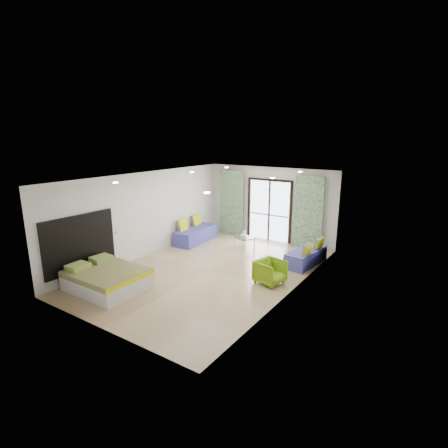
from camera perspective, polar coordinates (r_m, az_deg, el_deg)
The scene contains 24 objects.
floor at distance 10.19m, azimuth -2.27°, elevation -7.60°, with size 5.00×7.50×0.01m, color #9C7D5D, non-canonical shape.
ceiling at distance 9.52m, azimuth -2.43°, elevation 7.65°, with size 5.00×7.50×0.01m, color silver, non-canonical shape.
wall_back at distance 12.92m, azimuth 7.48°, elevation 3.24°, with size 5.00×0.01×2.70m, color silver, non-canonical shape.
wall_front at distance 7.23m, azimuth -20.21°, elevation -6.45°, with size 5.00×0.01×2.70m, color silver, non-canonical shape.
wall_left at distance 11.38m, azimuth -12.59°, elevation 1.52°, with size 0.01×7.50×2.70m, color silver, non-canonical shape.
wall_right at distance 8.59m, azimuth 11.28°, elevation -2.56°, with size 0.01×7.50×2.70m, color silver, non-canonical shape.
balcony_door at distance 12.91m, azimuth 7.41°, elevation 2.82°, with size 1.76×0.08×2.28m.
balcony_rail at distance 12.98m, azimuth 7.39°, elevation 1.49°, with size 1.52×0.03×0.04m, color #595451.
curtain_left at distance 13.53m, azimuth 1.23°, elevation 3.43°, with size 1.00×0.10×2.50m, color white.
curtain_right at distance 12.18m, azimuth 13.63°, elevation 1.81°, with size 1.00×0.10×2.50m, color white.
downlight_a at distance 9.04m, azimuth -17.32°, elevation 6.47°, with size 0.12×0.12×0.02m, color #FFE0B2.
downlight_b at distance 7.11m, azimuth -2.79°, elevation 5.13°, with size 0.12×0.12×0.02m, color #FFE0B2.
downlight_c at distance 11.16m, azimuth -5.25°, elevation 8.43°, with size 0.12×0.12×0.02m, color #FFE0B2.
downlight_d at distance 9.66m, azimuth 7.91°, elevation 7.45°, with size 0.12×0.12×0.02m, color #FFE0B2.
downlight_e at distance 12.77m, azimuth 0.45°, elevation 9.22°, with size 0.12×0.12×0.02m, color #FFE0B2.
downlight_f at distance 11.49m, azimuth 12.34°, elevation 8.33°, with size 0.12×0.12×0.02m, color #FFE0B2.
headboard at distance 9.96m, azimuth -22.46°, elevation -2.85°, with size 0.06×2.10×1.50m, color black.
switch_plate at distance 10.67m, azimuth -16.97°, elevation -1.27°, with size 0.02×0.10×0.10m, color silver.
bed at distance 9.45m, azimuth -18.60°, elevation -8.46°, with size 1.85×1.51×0.64m.
daybed_left at distance 12.82m, azimuth -4.73°, elevation -1.67°, with size 0.84×1.89×0.91m.
daybed_right at distance 10.87m, azimuth 13.26°, elevation -5.19°, with size 0.82×1.68×0.79m.
coffee_table at distance 12.11m, azimuth 3.36°, elevation -2.40°, with size 0.73×0.73×0.64m.
vase at distance 12.05m, azimuth 3.16°, elevation -1.78°, with size 0.20×0.21×0.20m, color white.
armchair at distance 9.33m, azimuth 7.54°, elevation -7.56°, with size 0.68×0.63×0.70m, color #6C9813.
Camera 1 is at (5.58, -7.64, 3.80)m, focal length 28.00 mm.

